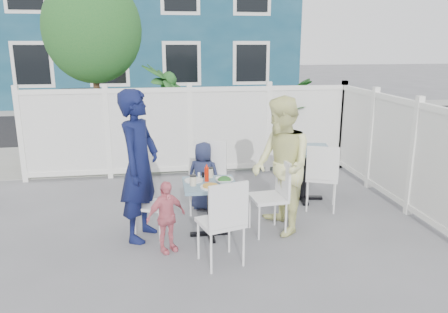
{
  "coord_description": "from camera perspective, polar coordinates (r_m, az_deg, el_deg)",
  "views": [
    {
      "loc": [
        -0.49,
        -5.35,
        2.38
      ],
      "look_at": [
        0.37,
        0.13,
        0.92
      ],
      "focal_mm": 35.0,
      "sensor_mm": 36.0,
      "label": 1
    }
  ],
  "objects": [
    {
      "name": "ground",
      "position": [
        5.87,
        -3.37,
        -9.15
      ],
      "size": [
        80.0,
        80.0,
        0.0
      ],
      "primitive_type": "plane",
      "color": "slate"
    },
    {
      "name": "near_sidewalk",
      "position": [
        9.46,
        -5.63,
        0.17
      ],
      "size": [
        24.0,
        2.6,
        0.01
      ],
      "primitive_type": "cube",
      "color": "gray",
      "rests_on": "ground"
    },
    {
      "name": "street",
      "position": [
        13.07,
        -6.6,
        4.2
      ],
      "size": [
        24.0,
        5.0,
        0.01
      ],
      "primitive_type": "cube",
      "color": "black",
      "rests_on": "ground"
    },
    {
      "name": "far_sidewalk",
      "position": [
        16.13,
        -7.08,
        6.2
      ],
      "size": [
        24.0,
        1.6,
        0.01
      ],
      "primitive_type": "cube",
      "color": "gray",
      "rests_on": "ground"
    },
    {
      "name": "building",
      "position": [
        19.35,
        -9.29,
        16.43
      ],
      "size": [
        11.0,
        6.0,
        6.0
      ],
      "color": "navy",
      "rests_on": "ground"
    },
    {
      "name": "fence_back",
      "position": [
        7.93,
        -4.44,
        3.13
      ],
      "size": [
        5.86,
        0.08,
        1.6
      ],
      "color": "white",
      "rests_on": "ground"
    },
    {
      "name": "fence_right",
      "position": [
        7.08,
        20.95,
        0.75
      ],
      "size": [
        0.08,
        3.66,
        1.6
      ],
      "rotation": [
        0.0,
        0.0,
        1.57
      ],
      "color": "white",
      "rests_on": "ground"
    },
    {
      "name": "tree",
      "position": [
        8.72,
        -16.82,
        15.57
      ],
      "size": [
        1.8,
        1.62,
        3.59
      ],
      "color": "#382316",
      "rests_on": "ground"
    },
    {
      "name": "utility_cabinet",
      "position": [
        9.62,
        -17.9,
        3.92
      ],
      "size": [
        0.8,
        0.61,
        1.37
      ],
      "primitive_type": "cube",
      "rotation": [
        0.0,
        0.0,
        0.12
      ],
      "color": "gold",
      "rests_on": "ground"
    },
    {
      "name": "potted_shrub_a",
      "position": [
        8.56,
        -7.64,
        5.25
      ],
      "size": [
        1.29,
        1.29,
        1.96
      ],
      "primitive_type": "imported",
      "rotation": [
        0.0,
        0.0,
        1.38
      ],
      "color": "#195320",
      "rests_on": "ground"
    },
    {
      "name": "potted_shrub_b",
      "position": [
        8.82,
        6.93,
        4.55
      ],
      "size": [
        1.77,
        1.88,
        1.66
      ],
      "primitive_type": "imported",
      "rotation": [
        0.0,
        0.0,
        1.18
      ],
      "color": "#195320",
      "rests_on": "ground"
    },
    {
      "name": "main_table",
      "position": [
        5.44,
        -1.85,
        -5.07
      ],
      "size": [
        0.66,
        0.66,
        0.69
      ],
      "rotation": [
        0.0,
        0.0,
        -0.01
      ],
      "color": "#3E5C7A",
      "rests_on": "ground"
    },
    {
      "name": "spare_table",
      "position": [
        6.77,
        10.47,
        -0.47
      ],
      "size": [
        0.89,
        0.89,
        0.81
      ],
      "rotation": [
        0.0,
        0.0,
        -0.17
      ],
      "color": "#3E5C7A",
      "rests_on": "ground"
    },
    {
      "name": "chair_left",
      "position": [
        5.51,
        -10.24,
        -5.4
      ],
      "size": [
        0.49,
        0.5,
        0.86
      ],
      "rotation": [
        0.0,
        0.0,
        -1.92
      ],
      "color": "white",
      "rests_on": "ground"
    },
    {
      "name": "chair_right",
      "position": [
        5.56,
        6.58,
        -4.45
      ],
      "size": [
        0.46,
        0.47,
        0.96
      ],
      "rotation": [
        0.0,
        0.0,
        1.67
      ],
      "color": "white",
      "rests_on": "ground"
    },
    {
      "name": "chair_back",
      "position": [
        6.22,
        -1.99,
        -1.95
      ],
      "size": [
        0.59,
        0.58,
        1.01
      ],
      "rotation": [
        0.0,
        0.0,
        2.76
      ],
      "color": "white",
      "rests_on": "ground"
    },
    {
      "name": "chair_near",
      "position": [
        4.68,
        -0.02,
        -7.93
      ],
      "size": [
        0.55,
        0.54,
        0.98
      ],
      "rotation": [
        0.0,
        0.0,
        0.28
      ],
      "color": "white",
      "rests_on": "ground"
    },
    {
      "name": "chair_spare",
      "position": [
        6.38,
        12.68,
        -2.09
      ],
      "size": [
        0.57,
        0.56,
        0.98
      ],
      "rotation": [
        0.0,
        0.0,
        -0.37
      ],
      "color": "white",
      "rests_on": "ground"
    },
    {
      "name": "man",
      "position": [
        5.36,
        -11.01,
        -1.22
      ],
      "size": [
        0.67,
        0.79,
        1.85
      ],
      "primitive_type": "imported",
      "rotation": [
        0.0,
        0.0,
        1.18
      ],
      "color": "#0E143C",
      "rests_on": "ground"
    },
    {
      "name": "woman",
      "position": [
        5.5,
        7.46,
        -1.26
      ],
      "size": [
        0.73,
        0.9,
        1.74
      ],
      "primitive_type": "imported",
      "rotation": [
        0.0,
        0.0,
        -1.48
      ],
      "color": "#F0F35C",
      "rests_on": "ground"
    },
    {
      "name": "boy",
      "position": [
        6.31,
        -2.69,
        -2.56
      ],
      "size": [
        0.58,
        0.49,
        1.0
      ],
      "primitive_type": "imported",
      "rotation": [
        0.0,
        0.0,
        2.73
      ],
      "color": "#202747",
      "rests_on": "ground"
    },
    {
      "name": "toddler",
      "position": [
        5.11,
        -7.57,
        -7.83
      ],
      "size": [
        0.54,
        0.43,
        0.86
      ],
      "primitive_type": "imported",
      "rotation": [
        0.0,
        0.0,
        0.51
      ],
      "color": "#E27282",
      "rests_on": "ground"
    },
    {
      "name": "plate_main",
      "position": [
        5.23,
        -1.77,
        -3.99
      ],
      "size": [
        0.25,
        0.25,
        0.02
      ],
      "primitive_type": "cylinder",
      "color": "white",
      "rests_on": "main_table"
    },
    {
      "name": "plate_side",
      "position": [
        5.48,
        -3.97,
        -3.13
      ],
      "size": [
        0.24,
        0.24,
        0.02
      ],
      "primitive_type": "cylinder",
      "color": "white",
      "rests_on": "main_table"
    },
    {
      "name": "salad_bowl",
      "position": [
        5.4,
        0.05,
        -3.18
      ],
      "size": [
        0.22,
        0.22,
        0.05
      ],
      "primitive_type": "imported",
      "color": "white",
      "rests_on": "main_table"
    },
    {
      "name": "coffee_cup_a",
      "position": [
        5.3,
        -4.06,
        -3.21
      ],
      "size": [
        0.08,
        0.08,
        0.12
      ],
      "primitive_type": "cylinder",
      "color": "beige",
      "rests_on": "main_table"
    },
    {
      "name": "coffee_cup_b",
      "position": [
        5.61,
        -1.85,
        -2.15
      ],
      "size": [
        0.08,
        0.08,
        0.12
      ],
      "primitive_type": "cylinder",
      "color": "beige",
      "rests_on": "main_table"
    },
    {
      "name": "ketchup_bottle",
      "position": [
        5.45,
        -2.28,
        -2.35
      ],
      "size": [
        0.06,
        0.06,
        0.18
      ],
      "primitive_type": "cylinder",
      "color": "#BD1A06",
      "rests_on": "main_table"
    },
    {
      "name": "salt_shaker",
      "position": [
        5.59,
        -3.28,
        -2.46
      ],
      "size": [
        0.03,
        0.03,
        0.07
      ],
      "primitive_type": "cylinder",
      "color": "white",
      "rests_on": "main_table"
    },
    {
      "name": "pepper_shaker",
      "position": [
        5.62,
        -2.76,
        -2.39
      ],
      "size": [
        0.03,
        0.03,
        0.07
      ],
      "primitive_type": "cylinder",
      "color": "black",
      "rests_on": "main_table"
    }
  ]
}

